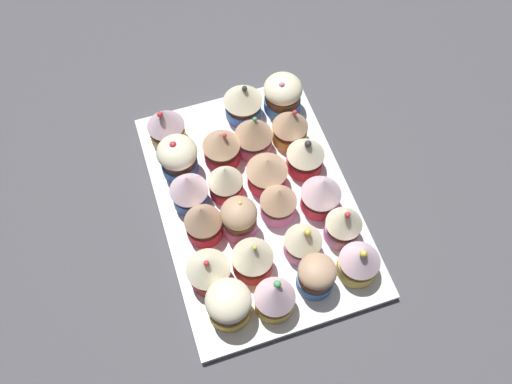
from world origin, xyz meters
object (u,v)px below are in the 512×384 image
at_px(cupcake_0, 360,260).
at_px(cupcake_3, 306,154).
at_px(cupcake_15, 225,180).
at_px(cupcake_22, 166,125).
at_px(cupcake_7, 303,240).
at_px(cupcake_12, 275,296).
at_px(cupcake_6, 316,275).
at_px(cupcake_10, 254,134).
at_px(cupcake_13, 253,256).
at_px(cupcake_2, 321,193).
at_px(cupcake_1, 344,223).
at_px(cupcake_5, 283,94).
at_px(cupcake_14, 239,218).
at_px(baking_tray, 256,203).
at_px(cupcake_17, 229,304).
at_px(cupcake_21, 178,157).
at_px(cupcake_19, 203,221).
at_px(cupcake_20, 189,190).
at_px(cupcake_4, 290,126).
at_px(cupcake_11, 243,100).
at_px(cupcake_9, 267,171).
at_px(cupcake_16, 221,146).
at_px(cupcake_8, 278,202).

distance_m(cupcake_0, cupcake_3, 0.19).
distance_m(cupcake_15, cupcake_22, 0.14).
bearing_deg(cupcake_7, cupcake_12, 135.23).
xyz_separation_m(cupcake_6, cupcake_22, (0.31, 0.14, 0.01)).
height_order(cupcake_0, cupcake_10, cupcake_10).
distance_m(cupcake_12, cupcake_13, 0.07).
bearing_deg(cupcake_2, cupcake_1, -167.79).
relative_size(cupcake_5, cupcake_14, 0.98).
height_order(baking_tray, cupcake_0, cupcake_0).
height_order(baking_tray, cupcake_13, cupcake_13).
relative_size(cupcake_17, cupcake_21, 0.92).
bearing_deg(cupcake_10, cupcake_19, 136.01).
height_order(cupcake_0, cupcake_6, cupcake_0).
distance_m(cupcake_15, cupcake_17, 0.19).
xyz_separation_m(cupcake_2, cupcake_21, (0.13, 0.19, -0.00)).
distance_m(baking_tray, cupcake_22, 0.19).
distance_m(cupcake_14, cupcake_20, 0.09).
bearing_deg(cupcake_4, cupcake_20, 109.05).
bearing_deg(cupcake_22, cupcake_10, -115.70).
bearing_deg(cupcake_5, cupcake_12, 158.67).
distance_m(cupcake_13, cupcake_22, 0.27).
bearing_deg(cupcake_11, cupcake_17, 159.14).
height_order(cupcake_9, cupcake_11, cupcake_11).
distance_m(cupcake_4, cupcake_16, 0.12).
bearing_deg(cupcake_13, cupcake_12, -170.74).
bearing_deg(cupcake_7, cupcake_9, 5.58).
xyz_separation_m(cupcake_10, cupcake_16, (-0.00, 0.05, -0.00)).
bearing_deg(cupcake_19, cupcake_3, -71.25).
xyz_separation_m(cupcake_7, cupcake_20, (0.13, 0.13, 0.00)).
relative_size(baking_tray, cupcake_12, 5.19).
bearing_deg(cupcake_8, cupcake_0, -148.17).
relative_size(cupcake_4, cupcake_19, 0.94).
bearing_deg(cupcake_12, cupcake_21, 14.92).
relative_size(cupcake_12, cupcake_13, 1.02).
xyz_separation_m(cupcake_5, cupcake_16, (-0.07, 0.13, 0.00)).
relative_size(cupcake_2, cupcake_9, 1.12).
distance_m(cupcake_13, cupcake_21, 0.20).
relative_size(cupcake_4, cupcake_15, 1.03).
distance_m(cupcake_5, cupcake_14, 0.24).
distance_m(baking_tray, cupcake_20, 0.11).
xyz_separation_m(cupcake_3, cupcake_12, (-0.20, 0.12, 0.00)).
bearing_deg(cupcake_9, cupcake_20, 88.04).
distance_m(cupcake_2, cupcake_14, 0.13).
height_order(cupcake_4, cupcake_13, cupcake_13).
height_order(cupcake_1, cupcake_20, cupcake_1).
bearing_deg(cupcake_1, baking_tray, 47.57).
bearing_deg(cupcake_7, cupcake_11, 1.49).
distance_m(baking_tray, cupcake_10, 0.11).
distance_m(cupcake_1, cupcake_13, 0.14).
bearing_deg(cupcake_10, cupcake_3, -131.88).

